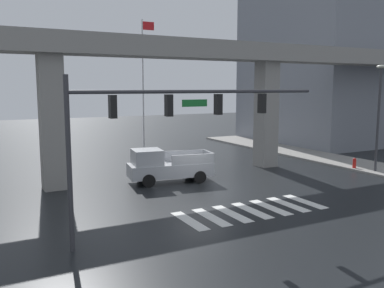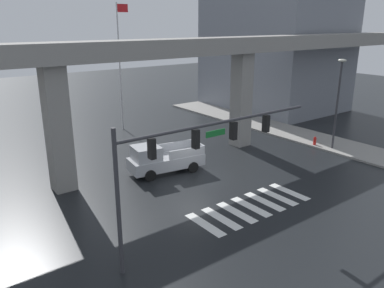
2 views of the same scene
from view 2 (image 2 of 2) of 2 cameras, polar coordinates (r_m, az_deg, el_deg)
The scene contains 9 objects.
ground_plane at distance 25.40m, azimuth 0.64°, elevation -5.23°, with size 120.00×120.00×0.00m, color black.
crosswalk_stripes at distance 22.01m, azimuth 8.74°, elevation -9.20°, with size 7.15×2.80×0.01m.
elevated_overpass at distance 26.53m, azimuth -4.33°, elevation 12.67°, with size 58.29×2.27×8.81m.
sidewalk_east at distance 36.09m, azimuth 16.15°, elevation 1.19°, with size 4.00×36.00×0.15m, color gray.
pickup_truck at distance 26.13m, azimuth -4.45°, elevation -2.28°, with size 5.32×2.64×2.08m.
traffic_signal_mast at distance 16.51m, azimuth 0.13°, elevation -0.68°, with size 10.89×0.32×6.20m.
street_lamp_near_corner at distance 32.06m, azimuth 20.93°, elevation 6.95°, with size 0.44×0.70×7.24m.
fire_hydrant at distance 33.41m, azimuth 17.78°, elevation 0.37°, with size 0.24×0.24×0.85m.
flagpole at distance 36.66m, azimuth -10.61°, elevation 12.26°, with size 1.16×0.12×11.58m.
Camera 2 is at (-14.32, -18.51, 9.87)m, focal length 35.87 mm.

